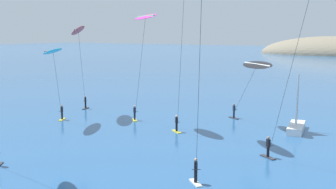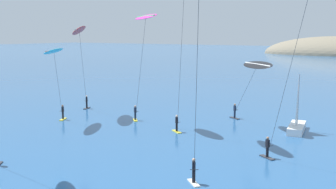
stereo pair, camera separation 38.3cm
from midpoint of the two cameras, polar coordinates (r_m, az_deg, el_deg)
name	(u,v)px [view 2 (the right image)]	position (r m, az deg, el deg)	size (l,w,h in m)	color
sailboat_near	(297,125)	(44.13, 17.33, -3.91)	(2.27, 5.97, 5.70)	white
kitesurfer_magenta	(145,25)	(43.20, -2.90, 9.36)	(6.21, 4.72, 11.69)	yellow
kitesurfer_blue	(305,10)	(29.79, 18.36, 10.77)	(6.49, 5.18, 12.76)	#2D2D33
kitesurfer_red	(80,35)	(50.33, -11.65, 7.85)	(5.75, 7.45, 10.60)	#2D2D33
kitesurfer_cyan	(55,57)	(45.96, -14.88, 4.99)	(4.05, 5.61, 8.20)	yellow
kitesurfer_white	(199,2)	(23.93, 4.64, 12.44)	(4.15, 5.31, 12.90)	silver
kitesurfer_black	(256,69)	(43.72, 12.03, 3.46)	(7.30, 6.51, 6.93)	#2D2D33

